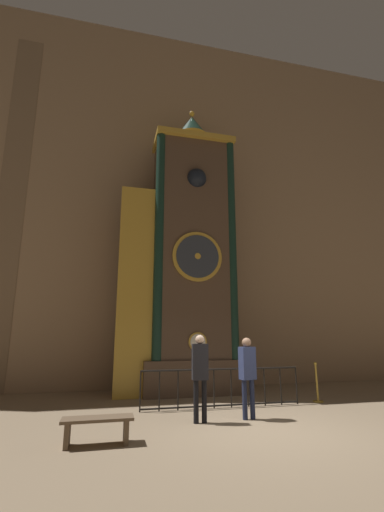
# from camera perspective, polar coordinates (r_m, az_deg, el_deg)

# --- Properties ---
(ground_plane) EXTENTS (28.00, 28.00, 0.00)m
(ground_plane) POSITION_cam_1_polar(r_m,az_deg,el_deg) (7.57, 12.63, -26.58)
(ground_plane) COLOR #847056
(cathedral_back_wall) EXTENTS (24.00, 0.32, 14.43)m
(cathedral_back_wall) POSITION_cam_1_polar(r_m,az_deg,el_deg) (13.93, 0.04, 9.86)
(cathedral_back_wall) COLOR #997A5B
(cathedral_back_wall) RESTS_ON ground_plane
(clock_tower) EXTENTS (4.11, 1.79, 10.10)m
(clock_tower) POSITION_cam_1_polar(r_m,az_deg,el_deg) (11.65, -1.71, -0.58)
(clock_tower) COLOR brown
(clock_tower) RESTS_ON ground_plane
(railing_fence) EXTENTS (4.24, 0.05, 0.96)m
(railing_fence) POSITION_cam_1_polar(r_m,az_deg,el_deg) (9.42, 5.13, -20.74)
(railing_fence) COLOR black
(railing_fence) RESTS_ON ground_plane
(visitor_near) EXTENTS (0.36, 0.25, 1.81)m
(visitor_near) POSITION_cam_1_polar(r_m,az_deg,el_deg) (7.82, 1.34, -18.32)
(visitor_near) COLOR black
(visitor_near) RESTS_ON ground_plane
(visitor_far) EXTENTS (0.38, 0.29, 1.75)m
(visitor_far) POSITION_cam_1_polar(r_m,az_deg,el_deg) (8.23, 9.23, -18.12)
(visitor_far) COLOR #1B213A
(visitor_far) RESTS_ON ground_plane
(stanchion_post) EXTENTS (0.28, 0.28, 1.06)m
(stanchion_post) POSITION_cam_1_polar(r_m,az_deg,el_deg) (10.73, 20.15, -20.05)
(stanchion_post) COLOR #B28E33
(stanchion_post) RESTS_ON ground_plane
(visitor_bench) EXTENTS (1.21, 0.40, 0.44)m
(visitor_bench) POSITION_cam_1_polar(r_m,az_deg,el_deg) (6.71, -15.47, -25.56)
(visitor_bench) COLOR brown
(visitor_bench) RESTS_ON ground_plane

